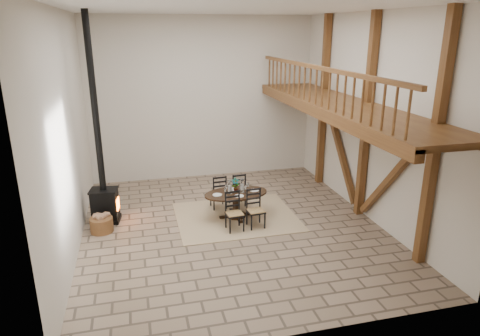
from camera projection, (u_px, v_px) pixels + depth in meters
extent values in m
plane|color=#8F765F|center=(232.00, 227.00, 10.39)|extent=(8.00, 8.00, 0.00)
cube|color=beige|center=(203.00, 99.00, 13.31)|extent=(7.00, 0.02, 5.00)
cube|color=beige|center=(297.00, 186.00, 5.93)|extent=(7.00, 0.02, 5.00)
cube|color=beige|center=(66.00, 135.00, 8.81)|extent=(0.02, 8.00, 5.00)
cube|color=beige|center=(371.00, 119.00, 10.43)|extent=(0.02, 8.00, 5.00)
cube|color=white|center=(231.00, 8.00, 8.85)|extent=(7.00, 8.00, 0.02)
cube|color=brown|center=(435.00, 144.00, 8.09)|extent=(0.18, 0.18, 5.00)
cube|color=brown|center=(367.00, 119.00, 10.40)|extent=(0.18, 0.18, 5.00)
cube|color=brown|center=(323.00, 103.00, 12.71)|extent=(0.18, 0.18, 5.00)
cube|color=brown|center=(391.00, 178.00, 9.59)|extent=(0.14, 2.16, 2.54)
cube|color=brown|center=(340.00, 149.00, 11.89)|extent=(0.14, 2.16, 2.54)
cube|color=brown|center=(368.00, 107.00, 10.31)|extent=(0.20, 7.80, 0.20)
cube|color=brown|center=(342.00, 106.00, 10.14)|extent=(1.60, 7.80, 0.12)
cube|color=brown|center=(315.00, 111.00, 10.00)|extent=(0.18, 7.80, 0.22)
cube|color=brown|center=(317.00, 67.00, 9.69)|extent=(0.09, 7.60, 0.09)
cube|color=brown|center=(316.00, 86.00, 9.82)|extent=(0.06, 7.60, 0.86)
cube|color=tan|center=(236.00, 217.00, 10.93)|extent=(3.00, 2.50, 0.02)
ellipsoid|color=black|center=(236.00, 193.00, 10.74)|extent=(1.69, 1.10, 0.04)
cylinder|color=black|center=(236.00, 206.00, 10.84)|extent=(0.16, 0.16, 0.59)
cylinder|color=black|center=(236.00, 215.00, 10.92)|extent=(0.50, 0.50, 0.06)
cube|color=tan|center=(235.00, 214.00, 10.08)|extent=(0.42, 0.40, 0.04)
cube|color=black|center=(235.00, 222.00, 10.15)|extent=(0.40, 0.40, 0.41)
cube|color=black|center=(232.00, 201.00, 10.16)|extent=(0.34, 0.06, 0.53)
cube|color=tan|center=(256.00, 211.00, 10.24)|extent=(0.42, 0.40, 0.04)
cube|color=black|center=(256.00, 219.00, 10.31)|extent=(0.40, 0.40, 0.41)
cube|color=black|center=(253.00, 199.00, 10.32)|extent=(0.34, 0.06, 0.53)
cube|color=tan|center=(218.00, 193.00, 11.36)|extent=(0.42, 0.40, 0.04)
cube|color=black|center=(218.00, 201.00, 11.43)|extent=(0.40, 0.40, 0.41)
cube|color=black|center=(220.00, 186.00, 11.13)|extent=(0.34, 0.06, 0.53)
cube|color=tan|center=(237.00, 191.00, 11.52)|extent=(0.42, 0.40, 0.04)
cube|color=black|center=(237.00, 198.00, 11.59)|extent=(0.40, 0.40, 0.41)
cube|color=black|center=(239.00, 184.00, 11.30)|extent=(0.34, 0.06, 0.53)
cube|color=silver|center=(236.00, 192.00, 10.73)|extent=(1.29, 0.72, 0.01)
cube|color=white|center=(236.00, 189.00, 10.70)|extent=(0.82, 0.33, 0.18)
cylinder|color=white|center=(230.00, 187.00, 10.63)|extent=(0.12, 0.12, 0.34)
cylinder|color=white|center=(242.00, 186.00, 10.72)|extent=(0.12, 0.12, 0.34)
cylinder|color=silver|center=(230.00, 190.00, 10.66)|extent=(0.06, 0.06, 0.16)
cylinder|color=silver|center=(242.00, 189.00, 10.75)|extent=(0.06, 0.06, 0.16)
imported|color=#4C723F|center=(235.00, 185.00, 10.71)|extent=(0.21, 0.15, 0.37)
cube|color=black|center=(107.00, 219.00, 10.67)|extent=(0.73, 0.60, 0.10)
cube|color=black|center=(105.00, 204.00, 10.55)|extent=(0.67, 0.54, 0.71)
cube|color=#FF590C|center=(118.00, 204.00, 10.58)|extent=(0.06, 0.28, 0.28)
cube|color=black|center=(103.00, 190.00, 10.43)|extent=(0.72, 0.59, 0.04)
cylinder|color=black|center=(94.00, 105.00, 9.79)|extent=(0.15, 0.15, 4.15)
cylinder|color=brown|center=(102.00, 225.00, 10.10)|extent=(0.53, 0.53, 0.35)
cube|color=tan|center=(101.00, 216.00, 10.03)|extent=(0.29, 0.29, 0.10)
cube|color=tan|center=(105.00, 216.00, 10.64)|extent=(0.30, 0.31, 0.31)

